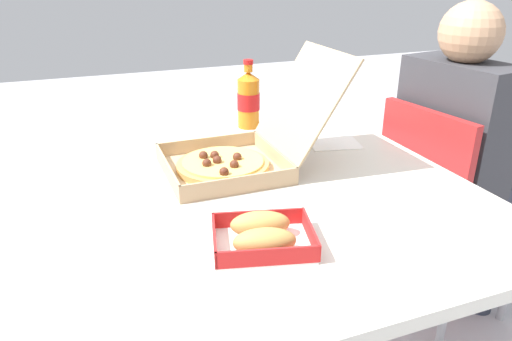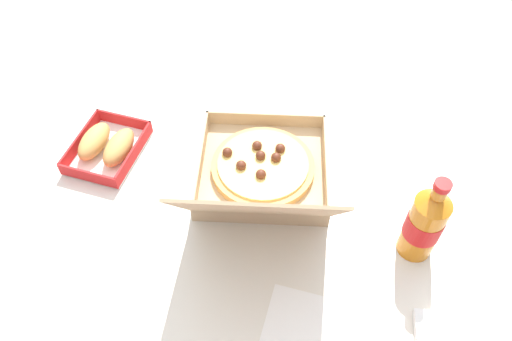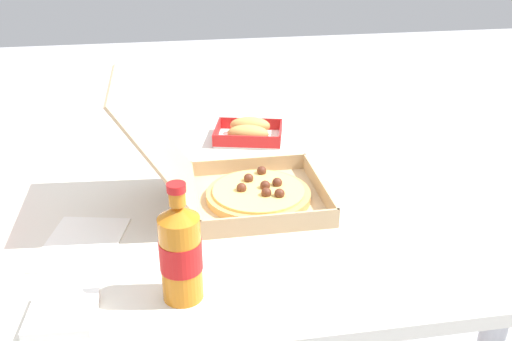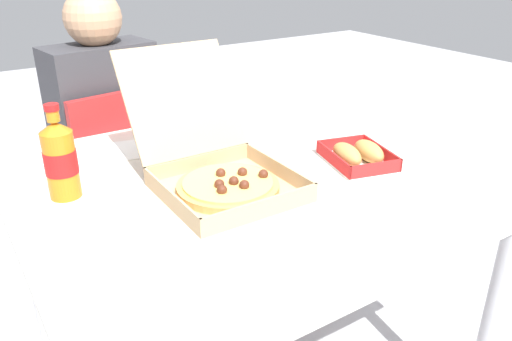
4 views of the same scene
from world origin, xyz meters
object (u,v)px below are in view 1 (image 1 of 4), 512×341
at_px(pizza_box_open, 238,153).
at_px(paper_menu, 330,138).
at_px(chair, 441,203).
at_px(bread_side_box, 262,235).
at_px(cola_bottle, 249,99).
at_px(diner_person, 462,145).
at_px(napkin_pile, 300,115).

distance_m(pizza_box_open, paper_menu, 0.37).
height_order(chair, paper_menu, chair).
relative_size(bread_side_box, cola_bottle, 0.99).
relative_size(pizza_box_open, bread_side_box, 2.09).
bearing_deg(chair, cola_bottle, -115.26).
relative_size(chair, cola_bottle, 3.71).
xyz_separation_m(bread_side_box, paper_menu, (-0.50, 0.43, -0.02)).
bearing_deg(pizza_box_open, diner_person, 93.47).
bearing_deg(paper_menu, chair, 91.20).
distance_m(chair, bread_side_box, 0.98).
relative_size(chair, diner_person, 0.72).
relative_size(pizza_box_open, paper_menu, 2.20).
bearing_deg(napkin_pile, pizza_box_open, -44.69).
relative_size(pizza_box_open, cola_bottle, 2.06).
xyz_separation_m(bread_side_box, cola_bottle, (-0.71, 0.23, 0.07)).
bearing_deg(chair, napkin_pile, -127.94).
height_order(bread_side_box, napkin_pile, bread_side_box).
xyz_separation_m(chair, pizza_box_open, (0.04, -0.76, 0.31)).
bearing_deg(chair, bread_side_box, -63.38).
bearing_deg(paper_menu, diner_person, 93.58).
bearing_deg(chair, paper_menu, -101.42).
height_order(cola_bottle, napkin_pile, cola_bottle).
height_order(bread_side_box, cola_bottle, cola_bottle).
distance_m(chair, pizza_box_open, 0.82).
height_order(cola_bottle, paper_menu, cola_bottle).
relative_size(chair, napkin_pile, 7.55).
distance_m(pizza_box_open, bread_side_box, 0.39).
height_order(diner_person, bread_side_box, diner_person).
height_order(pizza_box_open, paper_menu, pizza_box_open).
bearing_deg(diner_person, cola_bottle, -112.71).
distance_m(diner_person, napkin_pile, 0.56).
bearing_deg(chair, diner_person, 98.37).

